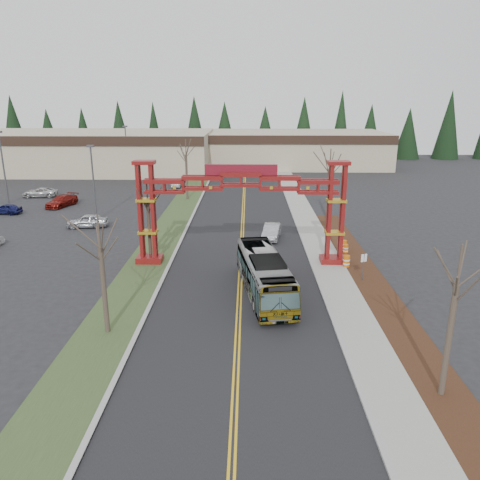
{
  "coord_description": "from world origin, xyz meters",
  "views": [
    {
      "loc": [
        0.58,
        -20.51,
        13.85
      ],
      "look_at": [
        0.01,
        12.35,
        3.82
      ],
      "focal_mm": 35.0,
      "sensor_mm": 36.0,
      "label": 1
    }
  ],
  "objects_px": {
    "bare_tree_median_far": "(186,155)",
    "light_pole_near": "(93,178)",
    "street_sign": "(364,262)",
    "gateway_arch": "(241,196)",
    "bare_tree_right_near": "(457,286)",
    "light_pole_mid": "(3,162)",
    "bare_tree_right_far": "(330,169)",
    "parked_car_far_b": "(40,192)",
    "parked_car_near_a": "(87,221)",
    "parked_car_mid_a": "(62,201)",
    "bare_tree_median_mid": "(148,203)",
    "transit_bus": "(264,274)",
    "parked_car_mid_b": "(6,209)",
    "parked_car_far_a": "(176,183)",
    "barrel_north": "(344,246)",
    "retail_building_west": "(93,151)",
    "barrel_south": "(346,262)",
    "barrel_mid": "(346,249)",
    "retail_building_east": "(293,149)",
    "light_pole_far": "(126,148)",
    "silver_sedan": "(272,231)"
  },
  "relations": [
    {
      "from": "parked_car_near_a",
      "to": "light_pole_mid",
      "type": "xyz_separation_m",
      "value": [
        -14.95,
        12.21,
        4.84
      ]
    },
    {
      "from": "parked_car_mid_b",
      "to": "bare_tree_median_mid",
      "type": "xyz_separation_m",
      "value": [
        21.43,
        -17.0,
        4.53
      ]
    },
    {
      "from": "parked_car_near_a",
      "to": "parked_car_mid_a",
      "type": "xyz_separation_m",
      "value": [
        -6.85,
        10.35,
        -0.02
      ]
    },
    {
      "from": "light_pole_near",
      "to": "barrel_south",
      "type": "height_order",
      "value": "light_pole_near"
    },
    {
      "from": "bare_tree_right_near",
      "to": "barrel_mid",
      "type": "relative_size",
      "value": 8.7
    },
    {
      "from": "silver_sedan",
      "to": "bare_tree_median_far",
      "type": "relative_size",
      "value": 0.54
    },
    {
      "from": "street_sign",
      "to": "gateway_arch",
      "type": "bearing_deg",
      "value": 156.45
    },
    {
      "from": "transit_bus",
      "to": "silver_sedan",
      "type": "relative_size",
      "value": 2.44
    },
    {
      "from": "parked_car_near_a",
      "to": "bare_tree_right_near",
      "type": "relative_size",
      "value": 0.58
    },
    {
      "from": "bare_tree_median_mid",
      "to": "light_pole_far",
      "type": "bearing_deg",
      "value": 106.32
    },
    {
      "from": "gateway_arch",
      "to": "parked_car_far_b",
      "type": "relative_size",
      "value": 3.76
    },
    {
      "from": "silver_sedan",
      "to": "parked_car_mid_b",
      "type": "height_order",
      "value": "silver_sedan"
    },
    {
      "from": "light_pole_far",
      "to": "bare_tree_right_far",
      "type": "bearing_deg",
      "value": -42.82
    },
    {
      "from": "bare_tree_right_far",
      "to": "barrel_south",
      "type": "height_order",
      "value": "bare_tree_right_far"
    },
    {
      "from": "transit_bus",
      "to": "bare_tree_right_far",
      "type": "relative_size",
      "value": 1.33
    },
    {
      "from": "gateway_arch",
      "to": "bare_tree_right_far",
      "type": "distance_m",
      "value": 18.4
    },
    {
      "from": "parked_car_far_a",
      "to": "retail_building_west",
      "type": "bearing_deg",
      "value": 133.0
    },
    {
      "from": "bare_tree_right_near",
      "to": "light_pole_far",
      "type": "xyz_separation_m",
      "value": [
        -30.7,
        62.74,
        -0.41
      ]
    },
    {
      "from": "parked_car_far_a",
      "to": "light_pole_near",
      "type": "xyz_separation_m",
      "value": [
        -6.25,
        -21.43,
        4.38
      ]
    },
    {
      "from": "silver_sedan",
      "to": "parked_car_near_a",
      "type": "xyz_separation_m",
      "value": [
        -20.3,
        3.96,
        0.01
      ]
    },
    {
      "from": "transit_bus",
      "to": "bare_tree_median_mid",
      "type": "relative_size",
      "value": 1.54
    },
    {
      "from": "retail_building_east",
      "to": "barrel_mid",
      "type": "height_order",
      "value": "retail_building_east"
    },
    {
      "from": "barrel_south",
      "to": "gateway_arch",
      "type": "bearing_deg",
      "value": 173.47
    },
    {
      "from": "gateway_arch",
      "to": "transit_bus",
      "type": "height_order",
      "value": "gateway_arch"
    },
    {
      "from": "bare_tree_median_mid",
      "to": "street_sign",
      "type": "xyz_separation_m",
      "value": [
        17.59,
        -4.69,
        -3.54
      ]
    },
    {
      "from": "transit_bus",
      "to": "barrel_south",
      "type": "xyz_separation_m",
      "value": [
        7.15,
        5.68,
        -0.99
      ]
    },
    {
      "from": "transit_bus",
      "to": "barrel_mid",
      "type": "height_order",
      "value": "transit_bus"
    },
    {
      "from": "light_pole_far",
      "to": "barrel_north",
      "type": "distance_m",
      "value": 50.67
    },
    {
      "from": "silver_sedan",
      "to": "light_pole_mid",
      "type": "xyz_separation_m",
      "value": [
        -35.25,
        16.17,
        4.85
      ]
    },
    {
      "from": "parked_car_mid_b",
      "to": "street_sign",
      "type": "xyz_separation_m",
      "value": [
        39.03,
        -21.69,
        0.99
      ]
    },
    {
      "from": "retail_building_west",
      "to": "parked_car_far_b",
      "type": "bearing_deg",
      "value": -89.29
    },
    {
      "from": "parked_car_mid_b",
      "to": "bare_tree_median_far",
      "type": "height_order",
      "value": "bare_tree_median_far"
    },
    {
      "from": "bare_tree_right_near",
      "to": "street_sign",
      "type": "height_order",
      "value": "bare_tree_right_near"
    },
    {
      "from": "parked_car_mid_a",
      "to": "bare_tree_right_far",
      "type": "distance_m",
      "value": 35.1
    },
    {
      "from": "bare_tree_right_far",
      "to": "light_pole_near",
      "type": "height_order",
      "value": "light_pole_near"
    },
    {
      "from": "bare_tree_median_mid",
      "to": "bare_tree_median_far",
      "type": "relative_size",
      "value": 0.85
    },
    {
      "from": "bare_tree_median_far",
      "to": "light_pole_near",
      "type": "height_order",
      "value": "light_pole_near"
    },
    {
      "from": "bare_tree_median_mid",
      "to": "bare_tree_median_far",
      "type": "height_order",
      "value": "bare_tree_median_far"
    },
    {
      "from": "bare_tree_right_near",
      "to": "barrel_south",
      "type": "relative_size",
      "value": 7.08
    },
    {
      "from": "bare_tree_median_far",
      "to": "light_pole_mid",
      "type": "bearing_deg",
      "value": -173.5
    },
    {
      "from": "bare_tree_right_near",
      "to": "light_pole_mid",
      "type": "xyz_separation_m",
      "value": [
        -42.22,
        42.5,
        -0.16
      ]
    },
    {
      "from": "bare_tree_median_far",
      "to": "bare_tree_right_far",
      "type": "height_order",
      "value": "bare_tree_median_far"
    },
    {
      "from": "parked_car_far_a",
      "to": "barrel_north",
      "type": "bearing_deg",
      "value": -61.37
    },
    {
      "from": "parked_car_near_a",
      "to": "parked_car_far_b",
      "type": "bearing_deg",
      "value": -149.46
    },
    {
      "from": "parked_car_far_a",
      "to": "bare_tree_right_far",
      "type": "bearing_deg",
      "value": -48.38
    },
    {
      "from": "parked_car_mid_b",
      "to": "parked_car_far_a",
      "type": "distance_m",
      "value": 26.2
    },
    {
      "from": "retail_building_west",
      "to": "parked_car_mid_a",
      "type": "relative_size",
      "value": 9.06
    },
    {
      "from": "bare_tree_median_mid",
      "to": "transit_bus",
      "type": "bearing_deg",
      "value": -36.35
    },
    {
      "from": "parked_car_mid_a",
      "to": "parked_car_far_a",
      "type": "distance_m",
      "value": 19.43
    },
    {
      "from": "bare_tree_right_far",
      "to": "street_sign",
      "type": "relative_size",
      "value": 3.64
    }
  ]
}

